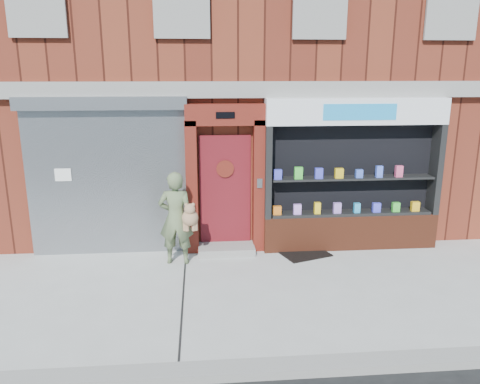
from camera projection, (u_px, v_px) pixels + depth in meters
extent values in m
plane|color=#9E9E99|center=(278.00, 290.00, 7.67)|extent=(80.00, 80.00, 0.00)
cube|color=gray|center=(308.00, 367.00, 5.58)|extent=(60.00, 0.30, 0.12)
cube|color=#5C2015|center=(244.00, 51.00, 12.45)|extent=(12.00, 8.00, 8.00)
cube|color=gray|center=(265.00, 90.00, 8.73)|extent=(12.00, 0.16, 0.30)
cube|color=gray|center=(108.00, 184.00, 8.94)|extent=(3.00, 0.10, 2.80)
cube|color=slate|center=(101.00, 103.00, 8.50)|extent=(3.10, 0.30, 0.24)
cube|color=white|center=(63.00, 175.00, 8.76)|extent=(0.30, 0.01, 0.24)
cube|color=#59160F|center=(192.00, 188.00, 9.02)|extent=(0.22, 0.28, 2.60)
cube|color=#59160F|center=(259.00, 186.00, 9.13)|extent=(0.22, 0.28, 2.60)
cube|color=#59160F|center=(225.00, 114.00, 8.72)|extent=(1.50, 0.28, 0.40)
cube|color=black|center=(225.00, 115.00, 8.58)|extent=(0.35, 0.01, 0.12)
cube|color=#5C1117|center=(225.00, 191.00, 9.21)|extent=(1.00, 0.06, 2.20)
cylinder|color=black|center=(225.00, 169.00, 9.06)|extent=(0.28, 0.02, 0.28)
cylinder|color=#59160F|center=(225.00, 169.00, 9.05)|extent=(0.34, 0.02, 0.34)
cube|color=gray|center=(226.00, 249.00, 9.23)|extent=(1.10, 0.55, 0.15)
cube|color=slate|center=(260.00, 183.00, 8.96)|extent=(0.10, 0.02, 0.18)
cube|color=maroon|center=(349.00, 231.00, 9.47)|extent=(3.50, 0.40, 0.70)
cube|color=black|center=(267.00, 172.00, 9.01)|extent=(0.12, 0.40, 1.80)
cube|color=black|center=(436.00, 169.00, 9.29)|extent=(0.12, 0.40, 1.80)
cube|color=black|center=(350.00, 168.00, 9.33)|extent=(3.30, 0.03, 1.80)
cube|color=black|center=(350.00, 213.00, 9.37)|extent=(3.20, 0.36, 0.06)
cube|color=black|center=(352.00, 178.00, 9.19)|extent=(3.20, 0.36, 0.04)
cube|color=white|center=(357.00, 111.00, 8.86)|extent=(3.50, 0.40, 0.50)
cube|color=#1A88CA|center=(360.00, 112.00, 8.67)|extent=(1.40, 0.01, 0.30)
cube|color=orange|center=(277.00, 210.00, 9.14)|extent=(0.16, 0.09, 0.17)
cube|color=#C58AF9|center=(297.00, 209.00, 9.17)|extent=(0.15, 0.09, 0.20)
cube|color=yellow|center=(317.00, 208.00, 9.20)|extent=(0.12, 0.09, 0.22)
cube|color=#9F74D1|center=(337.00, 208.00, 9.23)|extent=(0.15, 0.09, 0.21)
cube|color=#2996CF|center=(357.00, 208.00, 9.27)|extent=(0.12, 0.09, 0.19)
cube|color=#4347E4|center=(376.00, 207.00, 9.30)|extent=(0.15, 0.09, 0.19)
cube|color=green|center=(396.00, 207.00, 9.34)|extent=(0.15, 0.09, 0.19)
cube|color=gold|center=(415.00, 206.00, 9.37)|extent=(0.16, 0.09, 0.19)
cube|color=#3D44D0|center=(278.00, 174.00, 8.96)|extent=(0.15, 0.09, 0.19)
cube|color=green|center=(298.00, 173.00, 8.99)|extent=(0.16, 0.09, 0.23)
cube|color=#3A3FC7|center=(319.00, 173.00, 9.02)|extent=(0.15, 0.09, 0.21)
cube|color=gold|center=(339.00, 173.00, 9.06)|extent=(0.16, 0.09, 0.19)
cube|color=blue|center=(359.00, 174.00, 9.10)|extent=(0.13, 0.09, 0.16)
cube|color=#4563EC|center=(379.00, 172.00, 9.12)|extent=(0.12, 0.09, 0.23)
cube|color=#D14570|center=(399.00, 171.00, 9.16)|extent=(0.14, 0.09, 0.22)
imported|color=#5A6945|center=(176.00, 218.00, 8.57)|extent=(0.67, 0.48, 1.75)
sphere|color=#956C4A|center=(190.00, 218.00, 8.46)|extent=(0.30, 0.30, 0.30)
sphere|color=#956C4A|center=(190.00, 209.00, 8.37)|extent=(0.20, 0.20, 0.20)
sphere|color=#956C4A|center=(186.00, 205.00, 8.34)|extent=(0.07, 0.07, 0.07)
sphere|color=#956C4A|center=(193.00, 205.00, 8.35)|extent=(0.07, 0.07, 0.07)
cylinder|color=#956C4A|center=(185.00, 226.00, 8.49)|extent=(0.07, 0.07, 0.18)
cylinder|color=#956C4A|center=(196.00, 226.00, 8.51)|extent=(0.07, 0.07, 0.18)
cylinder|color=#956C4A|center=(187.00, 226.00, 8.47)|extent=(0.07, 0.07, 0.18)
cylinder|color=#956C4A|center=(194.00, 226.00, 8.48)|extent=(0.07, 0.07, 0.18)
cube|color=black|center=(305.00, 254.00, 9.17)|extent=(1.05, 0.89, 0.02)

